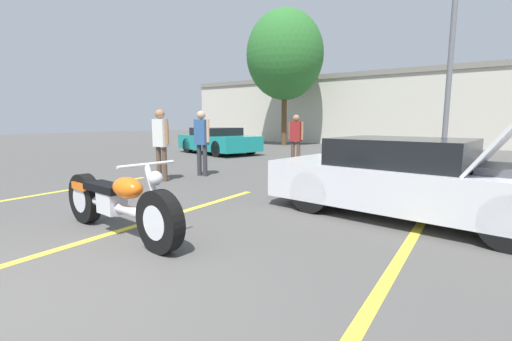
{
  "coord_description": "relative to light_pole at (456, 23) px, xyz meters",
  "views": [
    {
      "loc": [
        3.04,
        -0.99,
        1.45
      ],
      "look_at": [
        0.59,
        2.74,
        0.8
      ],
      "focal_mm": 24.0,
      "sensor_mm": 36.0,
      "label": 1
    }
  ],
  "objects": [
    {
      "name": "ground_plane",
      "position": [
        -2.03,
        -12.82,
        -4.72
      ],
      "size": [
        80.0,
        80.0,
        0.0
      ],
      "primitive_type": "plane",
      "color": "#514F4C"
    },
    {
      "name": "parking_stripe_foreground",
      "position": [
        -6.21,
        -11.06,
        -4.72
      ],
      "size": [
        0.12,
        5.86,
        0.01
      ],
      "primitive_type": "cube",
      "color": "yellow",
      "rests_on": "ground"
    },
    {
      "name": "parking_stripe_middle",
      "position": [
        -2.91,
        -11.06,
        -4.72
      ],
      "size": [
        0.12,
        5.86,
        0.01
      ],
      "primitive_type": "cube",
      "color": "yellow",
      "rests_on": "ground"
    },
    {
      "name": "parking_stripe_back",
      "position": [
        0.4,
        -11.06,
        -4.72
      ],
      "size": [
        0.12,
        5.86,
        0.01
      ],
      "primitive_type": "cube",
      "color": "yellow",
      "rests_on": "ground"
    },
    {
      "name": "far_building",
      "position": [
        -2.03,
        9.21,
        -2.39
      ],
      "size": [
        32.0,
        4.2,
        4.4
      ],
      "color": "beige",
      "rests_on": "ground"
    },
    {
      "name": "light_pole",
      "position": [
        0.0,
        0.0,
        0.0
      ],
      "size": [
        1.21,
        0.28,
        8.67
      ],
      "color": "slate",
      "rests_on": "ground"
    },
    {
      "name": "tree_background",
      "position": [
        -8.99,
        4.5,
        0.56
      ],
      "size": [
        4.51,
        4.51,
        7.89
      ],
      "color": "brown",
      "rests_on": "ground"
    },
    {
      "name": "motorcycle",
      "position": [
        -2.78,
        -11.25,
        -4.31
      ],
      "size": [
        2.51,
        0.7,
        0.99
      ],
      "rotation": [
        0.0,
        0.0,
        -0.11
      ],
      "color": "black",
      "rests_on": "ground"
    },
    {
      "name": "show_car_hood_open",
      "position": [
        0.2,
        -8.3,
        -4.13
      ],
      "size": [
        4.35,
        2.23,
        1.99
      ],
      "rotation": [
        0.0,
        0.0,
        -0.13
      ],
      "color": "silver",
      "rests_on": "ground"
    },
    {
      "name": "parked_car_left_row",
      "position": [
        -8.85,
        -1.92,
        -4.15
      ],
      "size": [
        4.41,
        3.04,
        1.16
      ],
      "rotation": [
        0.0,
        0.0,
        -0.31
      ],
      "color": "teal",
      "rests_on": "ground"
    },
    {
      "name": "spectator_near_motorcycle",
      "position": [
        -5.42,
        -8.19,
        -3.7
      ],
      "size": [
        0.52,
        0.23,
        1.73
      ],
      "color": "brown",
      "rests_on": "ground"
    },
    {
      "name": "spectator_by_show_car",
      "position": [
        -3.94,
        -3.94,
        -3.75
      ],
      "size": [
        0.52,
        0.22,
        1.65
      ],
      "color": "brown",
      "rests_on": "ground"
    },
    {
      "name": "spectator_midground",
      "position": [
        -5.14,
        -7.06,
        -3.7
      ],
      "size": [
        0.52,
        0.23,
        1.72
      ],
      "color": "#333338",
      "rests_on": "ground"
    }
  ]
}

